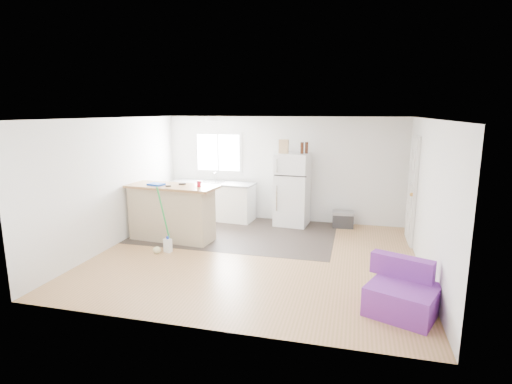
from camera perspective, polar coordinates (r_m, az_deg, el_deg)
room at (r=6.83m, az=-0.06°, el=0.36°), size 5.51×5.01×2.41m
vinyl_zone at (r=8.48m, az=-2.73°, el=-5.77°), size 4.05×2.50×0.00m
window at (r=9.59m, az=-5.40°, el=5.64°), size 1.18×0.06×0.98m
interior_door at (r=8.25m, az=21.42°, el=0.21°), size 0.11×0.92×2.10m
ceiling_fixture at (r=8.21m, az=-6.22°, el=10.32°), size 0.30×0.30×0.07m
kitchen_cabinets at (r=9.50m, az=-6.09°, el=-1.14°), size 2.03×0.81×1.16m
peninsula at (r=8.06m, az=-11.92°, el=-2.85°), size 1.84×0.84×1.10m
refrigerator at (r=8.92m, az=5.21°, el=0.37°), size 0.77×0.74×1.61m
cooler at (r=9.01m, az=12.32°, el=-3.83°), size 0.49×0.35×0.35m
purple_seat at (r=5.54m, az=20.18°, el=-13.53°), size 1.02×1.02×0.66m
cleaner_jug at (r=7.48m, az=-12.49°, el=-7.43°), size 0.16×0.13×0.30m
mop at (r=7.43m, az=-13.68°, el=-6.77°), size 0.24×0.35×1.24m
red_cup at (r=7.68m, az=-8.16°, el=1.19°), size 0.08×0.08×0.12m
blue_tray at (r=8.01m, az=-14.07°, el=1.07°), size 0.35×0.29×0.04m
tool_a at (r=7.96m, az=-10.50°, el=1.14°), size 0.15×0.10×0.03m
tool_b at (r=7.81m, az=-12.42°, el=0.85°), size 0.11×0.07×0.03m
cardboard_box at (r=8.73m, az=3.97°, el=6.50°), size 0.21×0.11×0.30m
bottle_left at (r=8.69m, az=6.60°, el=6.27°), size 0.07×0.07×0.25m
bottle_right at (r=8.75m, az=7.23°, el=6.29°), size 0.07×0.07×0.25m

